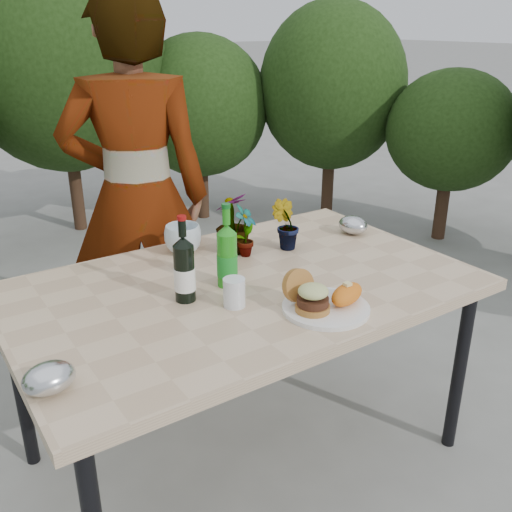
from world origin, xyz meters
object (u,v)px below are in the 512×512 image
dinner_plate (326,308)px  wine_bottle (184,270)px  person (137,199)px  patio_table (244,297)px

dinner_plate → wine_bottle: 0.47m
person → patio_table: bearing=119.6°
patio_table → dinner_plate: bearing=-71.2°
dinner_plate → wine_bottle: size_ratio=0.96×
person → dinner_plate: bearing=123.7°
patio_table → dinner_plate: (0.11, -0.32, 0.06)m
patio_table → dinner_plate: dinner_plate is taller
person → wine_bottle: bearing=102.4°
dinner_plate → wine_bottle: bearing=137.1°
patio_table → person: person is taller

